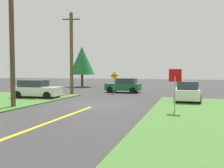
% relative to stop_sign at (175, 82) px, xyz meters
% --- Properties ---
extents(ground_plane, '(120.00, 120.00, 0.00)m').
position_rel_stop_sign_xyz_m(ground_plane, '(-5.43, 1.56, -1.76)').
color(ground_plane, '#353535').
extents(lane_stripe_center, '(0.20, 14.00, 0.01)m').
position_rel_stop_sign_xyz_m(lane_stripe_center, '(-5.43, -6.44, -1.75)').
color(lane_stripe_center, yellow).
rests_on(lane_stripe_center, ground).
extents(stop_sign, '(0.71, 0.17, 2.51)m').
position_rel_stop_sign_xyz_m(stop_sign, '(0.00, 0.00, 0.00)').
color(stop_sign, '#9EA0A8').
rests_on(stop_sign, ground).
extents(parked_car_near_building, '(4.26, 2.19, 1.62)m').
position_rel_stop_sign_xyz_m(parked_car_near_building, '(-12.12, 4.02, -0.95)').
color(parked_car_near_building, white).
rests_on(parked_car_near_building, ground).
extents(car_approaching_junction, '(3.98, 2.02, 1.62)m').
position_rel_stop_sign_xyz_m(car_approaching_junction, '(-6.16, 12.01, -0.95)').
color(car_approaching_junction, '#196B33').
rests_on(car_approaching_junction, ground).
extents(car_on_crossroad, '(1.98, 3.96, 1.62)m').
position_rel_stop_sign_xyz_m(car_on_crossroad, '(0.67, 5.49, -0.95)').
color(car_on_crossroad, white).
rests_on(car_on_crossroad, ground).
extents(utility_pole_near, '(1.76, 0.64, 9.00)m').
position_rel_stop_sign_xyz_m(utility_pole_near, '(-10.25, -1.10, 2.86)').
color(utility_pole_near, '#4E3D2B').
rests_on(utility_pole_near, ground).
extents(utility_pole_mid, '(1.78, 0.54, 8.42)m').
position_rel_stop_sign_xyz_m(utility_pole_mid, '(-10.77, 8.15, 2.54)').
color(utility_pole_mid, brown).
rests_on(utility_pole_mid, ground).
extents(direction_sign, '(0.90, 0.14, 2.39)m').
position_rel_stop_sign_xyz_m(direction_sign, '(-6.75, 10.22, -0.27)').
color(direction_sign, slate).
rests_on(direction_sign, ground).
extents(oak_tree_left, '(3.99, 3.99, 6.32)m').
position_rel_stop_sign_xyz_m(oak_tree_left, '(-14.94, 19.67, 2.35)').
color(oak_tree_left, brown).
rests_on(oak_tree_left, ground).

